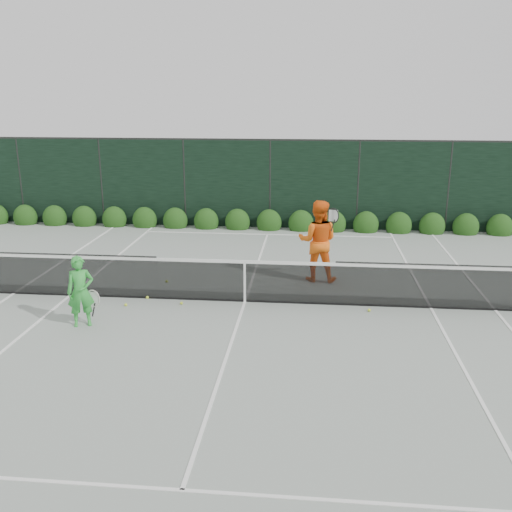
# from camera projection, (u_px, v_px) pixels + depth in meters

# --- Properties ---
(ground) EXTENTS (80.00, 80.00, 0.00)m
(ground) POSITION_uv_depth(u_px,v_px,m) (245.00, 302.00, 12.89)
(ground) COLOR gray
(ground) RESTS_ON ground
(tennis_net) EXTENTS (12.90, 0.10, 1.07)m
(tennis_net) POSITION_uv_depth(u_px,v_px,m) (244.00, 279.00, 12.75)
(tennis_net) COLOR black
(tennis_net) RESTS_ON ground
(player_woman) EXTENTS (0.66, 0.52, 1.45)m
(player_woman) POSITION_uv_depth(u_px,v_px,m) (81.00, 291.00, 11.40)
(player_woman) COLOR green
(player_woman) RESTS_ON ground
(player_man) EXTENTS (1.05, 0.85, 2.04)m
(player_man) POSITION_uv_depth(u_px,v_px,m) (318.00, 241.00, 14.11)
(player_man) COLOR orange
(player_man) RESTS_ON ground
(court_lines) EXTENTS (11.03, 23.83, 0.01)m
(court_lines) POSITION_uv_depth(u_px,v_px,m) (245.00, 302.00, 12.89)
(court_lines) COLOR white
(court_lines) RESTS_ON ground
(windscreen_fence) EXTENTS (32.00, 21.07, 3.06)m
(windscreen_fence) POSITION_uv_depth(u_px,v_px,m) (226.00, 275.00, 9.88)
(windscreen_fence) COLOR black
(windscreen_fence) RESTS_ON ground
(hedge_row) EXTENTS (31.66, 0.65, 0.94)m
(hedge_row) POSITION_uv_depth(u_px,v_px,m) (269.00, 223.00, 19.66)
(hedge_row) COLOR #183D10
(hedge_row) RESTS_ON ground
(tennis_balls) EXTENTS (5.41, 1.76, 0.07)m
(tennis_balls) POSITION_uv_depth(u_px,v_px,m) (196.00, 299.00, 12.98)
(tennis_balls) COLOR #CEE332
(tennis_balls) RESTS_ON ground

